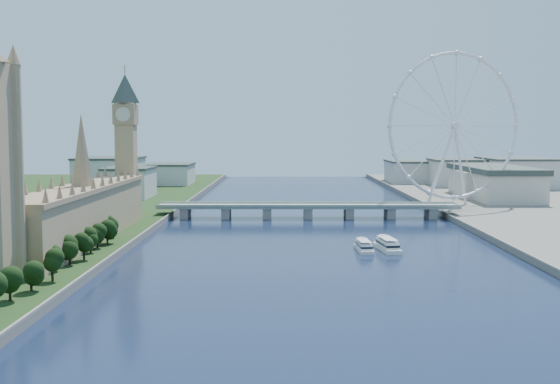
{
  "coord_description": "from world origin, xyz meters",
  "views": [
    {
      "loc": [
        -17.94,
        -211.71,
        62.45
      ],
      "look_at": [
        -20.08,
        210.0,
        26.76
      ],
      "focal_mm": 45.0,
      "sensor_mm": 36.0,
      "label": 1
    }
  ],
  "objects": [
    {
      "name": "tour_boat_far",
      "position": [
        24.53,
        155.26,
        0.0
      ],
      "size": [
        8.83,
        29.07,
        6.34
      ],
      "primitive_type": null,
      "rotation": [
        0.0,
        0.0,
        0.05
      ],
      "color": "silver",
      "rests_on": "ground"
    },
    {
      "name": "tree_row",
      "position": [
        -113.0,
        74.0,
        9.55
      ],
      "size": [
        8.32,
        216.32,
        21.41
      ],
      "color": "black",
      "rests_on": "ground"
    },
    {
      "name": "parliament_range",
      "position": [
        -128.0,
        170.0,
        18.48
      ],
      "size": [
        24.0,
        200.0,
        70.0
      ],
      "color": "tan",
      "rests_on": "ground"
    },
    {
      "name": "westminster_bridge",
      "position": [
        0.0,
        300.0,
        6.63
      ],
      "size": [
        220.0,
        22.0,
        9.5
      ],
      "color": "gray",
      "rests_on": "ground"
    },
    {
      "name": "county_hall",
      "position": [
        175.0,
        430.0,
        0.0
      ],
      "size": [
        54.0,
        144.0,
        35.0
      ],
      "primitive_type": null,
      "color": "beige",
      "rests_on": "ground"
    },
    {
      "name": "ground",
      "position": [
        0.0,
        0.0,
        0.0
      ],
      "size": [
        2000.0,
        2000.0,
        0.0
      ],
      "primitive_type": "plane",
      "color": "#1C2C4E",
      "rests_on": "ground"
    },
    {
      "name": "london_eye",
      "position": [
        119.98,
        355.08,
        67.52
      ],
      "size": [
        113.6,
        39.12,
        124.3
      ],
      "color": "silver",
      "rests_on": "ground"
    },
    {
      "name": "city_skyline",
      "position": [
        39.22,
        560.08,
        16.96
      ],
      "size": [
        505.0,
        280.0,
        32.0
      ],
      "color": "beige",
      "rests_on": "ground"
    },
    {
      "name": "tour_boat_near",
      "position": [
        37.28,
        157.23,
        0.0
      ],
      "size": [
        12.18,
        33.43,
        7.25
      ],
      "primitive_type": null,
      "rotation": [
        0.0,
        0.0,
        0.12
      ],
      "color": "silver",
      "rests_on": "ground"
    },
    {
      "name": "big_ben",
      "position": [
        -128.0,
        278.0,
        66.57
      ],
      "size": [
        20.02,
        20.02,
        110.0
      ],
      "color": "tan",
      "rests_on": "ground"
    }
  ]
}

